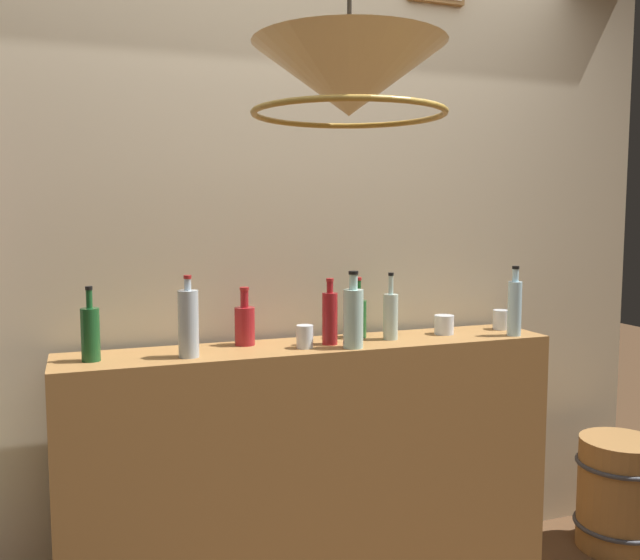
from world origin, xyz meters
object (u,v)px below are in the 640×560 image
object	(u,v)px
liquor_bottle_scotch	(330,317)
liquor_bottle_bourbon	(391,315)
liquor_bottle_mezcal	(188,323)
liquor_bottle_brandy	(90,333)
wooden_barrel	(619,494)
liquor_bottle_port	(245,324)
glass_tumbler_highball	(501,320)
liquor_bottle_sherry	(357,316)
liquor_bottle_whiskey	(353,317)
glass_tumbler_rocks	(444,325)
pendant_lamp	(349,82)
liquor_bottle_vermouth	(515,307)
glass_tumbler_shot	(305,337)

from	to	relation	value
liquor_bottle_scotch	liquor_bottle_bourbon	bearing A→B (deg)	3.30
liquor_bottle_mezcal	liquor_bottle_brandy	bearing A→B (deg)	171.29
liquor_bottle_mezcal	wooden_barrel	distance (m)	2.06
liquor_bottle_port	glass_tumbler_highball	bearing A→B (deg)	-1.96
liquor_bottle_sherry	liquor_bottle_whiskey	bearing A→B (deg)	-116.78
liquor_bottle_mezcal	liquor_bottle_scotch	world-z (taller)	liquor_bottle_mezcal
liquor_bottle_port	liquor_bottle_scotch	size ratio (longest dim) A/B	0.87
liquor_bottle_whiskey	glass_tumbler_rocks	xyz separation A→B (m)	(0.46, 0.13, -0.08)
liquor_bottle_sherry	pendant_lamp	xyz separation A→B (m)	(-0.36, -0.78, 0.75)
glass_tumbler_highball	liquor_bottle_whiskey	bearing A→B (deg)	-168.64
liquor_bottle_mezcal	wooden_barrel	bearing A→B (deg)	-1.79
liquor_bottle_mezcal	glass_tumbler_rocks	world-z (taller)	liquor_bottle_mezcal
glass_tumbler_highball	liquor_bottle_mezcal	bearing A→B (deg)	-175.56
liquor_bottle_port	liquor_bottle_bourbon	size ratio (longest dim) A/B	0.83
liquor_bottle_brandy	liquor_bottle_vermouth	size ratio (longest dim) A/B	0.89
liquor_bottle_sherry	wooden_barrel	world-z (taller)	liquor_bottle_sherry
liquor_bottle_mezcal	glass_tumbler_rocks	xyz separation A→B (m)	(1.05, 0.09, -0.08)
glass_tumbler_highball	liquor_bottle_vermouth	bearing A→B (deg)	-104.37
glass_tumbler_highball	wooden_barrel	bearing A→B (deg)	-17.19
liquor_bottle_bourbon	pendant_lamp	bearing A→B (deg)	-123.78
liquor_bottle_brandy	liquor_bottle_bourbon	distance (m)	1.12
liquor_bottle_mezcal	glass_tumbler_highball	bearing A→B (deg)	4.44
wooden_barrel	liquor_bottle_scotch	bearing A→B (deg)	175.61
liquor_bottle_mezcal	liquor_bottle_vermouth	bearing A→B (deg)	-1.67
glass_tumbler_shot	liquor_bottle_mezcal	bearing A→B (deg)	-178.47
liquor_bottle_bourbon	glass_tumbler_shot	xyz separation A→B (m)	(-0.37, -0.05, -0.05)
liquor_bottle_vermouth	pendant_lamp	xyz separation A→B (m)	(-0.97, -0.60, 0.72)
liquor_bottle_brandy	wooden_barrel	bearing A→B (deg)	-2.81
liquor_bottle_port	liquor_bottle_scotch	bearing A→B (deg)	-17.87
glass_tumbler_highball	liquor_bottle_sherry	bearing A→B (deg)	176.67
liquor_bottle_mezcal	liquor_bottle_port	world-z (taller)	liquor_bottle_mezcal
liquor_bottle_sherry	liquor_bottle_bourbon	bearing A→B (deg)	-37.64
wooden_barrel	liquor_bottle_mezcal	bearing A→B (deg)	178.21
liquor_bottle_sherry	liquor_bottle_brandy	bearing A→B (deg)	-174.73
glass_tumbler_rocks	liquor_bottle_port	bearing A→B (deg)	176.06
liquor_bottle_vermouth	liquor_bottle_whiskey	bearing A→B (deg)	-179.36
glass_tumbler_shot	liquor_bottle_whiskey	bearing A→B (deg)	-18.75
liquor_bottle_vermouth	pendant_lamp	distance (m)	1.35
liquor_bottle_sherry	wooden_barrel	distance (m)	1.45
liquor_bottle_sherry	liquor_bottle_bourbon	world-z (taller)	liquor_bottle_bourbon
liquor_bottle_brandy	liquor_bottle_vermouth	xyz separation A→B (m)	(1.62, -0.09, 0.02)
liquor_bottle_scotch	glass_tumbler_highball	distance (m)	0.81
liquor_bottle_brandy	glass_tumbler_rocks	distance (m)	1.37
pendant_lamp	liquor_bottle_sherry	bearing A→B (deg)	65.36
liquor_bottle_vermouth	glass_tumbler_rocks	distance (m)	0.29
glass_tumbler_highball	glass_tumbler_shot	distance (m)	0.92
glass_tumbler_rocks	wooden_barrel	world-z (taller)	glass_tumbler_rocks
liquor_bottle_scotch	pendant_lamp	bearing A→B (deg)	-106.70
liquor_bottle_port	liquor_bottle_sherry	size ratio (longest dim) A/B	0.91
glass_tumbler_highball	wooden_barrel	xyz separation A→B (m)	(0.53, -0.16, -0.78)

